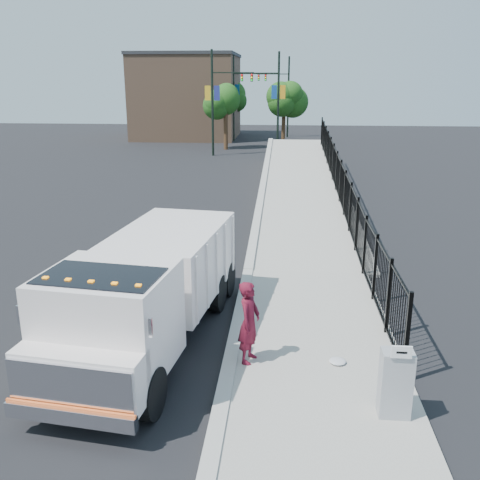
{
  "coord_description": "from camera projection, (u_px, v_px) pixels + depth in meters",
  "views": [
    {
      "loc": [
        1.06,
        -11.76,
        5.9
      ],
      "look_at": [
        -0.09,
        2.0,
        1.71
      ],
      "focal_mm": 40.0,
      "sensor_mm": 36.0,
      "label": 1
    }
  ],
  "objects": [
    {
      "name": "light_pole_3",
      "position": [
        285.0,
        94.0,
        54.4
      ],
      "size": [
        3.78,
        0.22,
        8.0
      ],
      "color": "black",
      "rests_on": "ground"
    },
    {
      "name": "ramp",
      "position": [
        304.0,
        195.0,
        28.09
      ],
      "size": [
        3.95,
        24.06,
        3.19
      ],
      "primitive_type": "cube",
      "rotation": [
        0.06,
        0.0,
        0.0
      ],
      "color": "#9E998E",
      "rests_on": "ground"
    },
    {
      "name": "tree_1",
      "position": [
        284.0,
        101.0,
        48.13
      ],
      "size": [
        2.6,
        2.6,
        5.3
      ],
      "color": "#382314",
      "rests_on": "ground"
    },
    {
      "name": "light_pole_0",
      "position": [
        216.0,
        99.0,
        41.21
      ],
      "size": [
        3.77,
        0.22,
        8.0
      ],
      "color": "black",
      "rests_on": "ground"
    },
    {
      "name": "tree_2",
      "position": [
        232.0,
        97.0,
        56.83
      ],
      "size": [
        2.84,
        2.84,
        5.42
      ],
      "color": "#382314",
      "rests_on": "ground"
    },
    {
      "name": "ground",
      "position": [
        237.0,
        331.0,
        13.01
      ],
      "size": [
        120.0,
        120.0,
        0.0
      ],
      "primitive_type": "plane",
      "color": "black",
      "rests_on": "ground"
    },
    {
      "name": "debris",
      "position": [
        338.0,
        361.0,
        11.29
      ],
      "size": [
        0.36,
        0.36,
        0.09
      ],
      "primitive_type": "ellipsoid",
      "color": "silver",
      "rests_on": "sidewalk"
    },
    {
      "name": "curb",
      "position": [
        228.0,
        371.0,
        11.08
      ],
      "size": [
        0.3,
        12.0,
        0.16
      ],
      "primitive_type": "cube",
      "color": "#ADAAA3",
      "rests_on": "ground"
    },
    {
      "name": "utility_cabinet",
      "position": [
        395.0,
        383.0,
        9.41
      ],
      "size": [
        0.55,
        0.4,
        1.25
      ],
      "primitive_type": "cube",
      "color": "gray",
      "rests_on": "sidewalk"
    },
    {
      "name": "sidewalk",
      "position": [
        322.0,
        376.0,
        10.93
      ],
      "size": [
        3.55,
        12.0,
        0.12
      ],
      "primitive_type": "cube",
      "color": "#9E998E",
      "rests_on": "ground"
    },
    {
      "name": "light_pole_2",
      "position": [
        237.0,
        95.0,
        50.91
      ],
      "size": [
        3.77,
        0.22,
        8.0
      ],
      "color": "black",
      "rests_on": "ground"
    },
    {
      "name": "truck",
      "position": [
        147.0,
        288.0,
        11.88
      ],
      "size": [
        3.27,
        7.63,
        2.53
      ],
      "rotation": [
        0.0,
        0.0,
        -0.13
      ],
      "color": "black",
      "rests_on": "ground"
    },
    {
      "name": "iron_fence",
      "position": [
        340.0,
        195.0,
        23.9
      ],
      "size": [
        0.1,
        28.0,
        1.8
      ],
      "primitive_type": "cube",
      "color": "black",
      "rests_on": "ground"
    },
    {
      "name": "arrow_sign",
      "position": [
        402.0,
        352.0,
        8.99
      ],
      "size": [
        0.35,
        0.04,
        0.22
      ],
      "primitive_type": "cube",
      "color": "white",
      "rests_on": "utility_cabinet"
    },
    {
      "name": "tree_0",
      "position": [
        226.0,
        102.0,
        44.99
      ],
      "size": [
        2.63,
        2.63,
        5.31
      ],
      "color": "#382314",
      "rests_on": "ground"
    },
    {
      "name": "light_pole_1",
      "position": [
        275.0,
        97.0,
        44.4
      ],
      "size": [
        3.77,
        0.22,
        8.0
      ],
      "color": "black",
      "rests_on": "ground"
    },
    {
      "name": "building",
      "position": [
        188.0,
        98.0,
        54.52
      ],
      "size": [
        10.0,
        10.0,
        8.0
      ],
      "primitive_type": "cube",
      "color": "#8C664C",
      "rests_on": "ground"
    },
    {
      "name": "worker",
      "position": [
        249.0,
        322.0,
        11.16
      ],
      "size": [
        0.59,
        0.74,
        1.79
      ],
      "primitive_type": "imported",
      "rotation": [
        0.0,
        0.0,
        1.29
      ],
      "color": "maroon",
      "rests_on": "sidewalk"
    }
  ]
}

